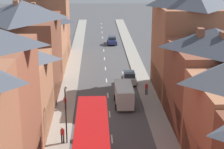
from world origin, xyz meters
TOP-DOWN VIEW (x-y plane):
  - pavement_left at (-5.10, 38.00)m, footprint 2.20×104.00m
  - pavement_right at (5.10, 38.00)m, footprint 2.20×104.00m
  - centre_line_dashes at (0.00, 36.00)m, footprint 0.14×97.80m
  - terrace_row_left at (-10.19, 20.12)m, footprint 8.00×67.98m
  - car_parked_left_a at (1.80, 59.34)m, footprint 1.90×3.84m
  - car_parked_right_a at (3.10, 34.71)m, footprint 1.90×4.04m
  - delivery_van at (1.80, 26.66)m, footprint 2.20×5.20m
  - pedestrian_mid_right at (-4.64, 17.17)m, footprint 0.36×0.22m
  - pedestrian_far_left at (-5.01, 25.35)m, footprint 0.36×0.22m
  - pedestrian_far_right at (4.86, 29.63)m, footprint 0.36×0.22m
  - street_lamp at (-4.25, 17.31)m, footprint 0.20×1.12m

SIDE VIEW (x-z plane):
  - centre_line_dashes at x=0.00m, z-range 0.00..0.01m
  - pavement_left at x=-5.10m, z-range 0.00..0.14m
  - pavement_right at x=5.10m, z-range 0.00..0.14m
  - car_parked_left_a at x=1.80m, z-range 0.01..1.62m
  - car_parked_right_a at x=3.10m, z-range 0.00..1.67m
  - pedestrian_mid_right at x=-4.64m, z-range 0.23..1.84m
  - pedestrian_far_left at x=-5.01m, z-range 0.23..1.84m
  - pedestrian_far_right at x=4.86m, z-range 0.23..1.84m
  - delivery_van at x=1.80m, z-range 0.13..2.54m
  - street_lamp at x=-4.25m, z-range 0.49..5.99m
  - terrace_row_left at x=-10.19m, z-range -0.88..12.78m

